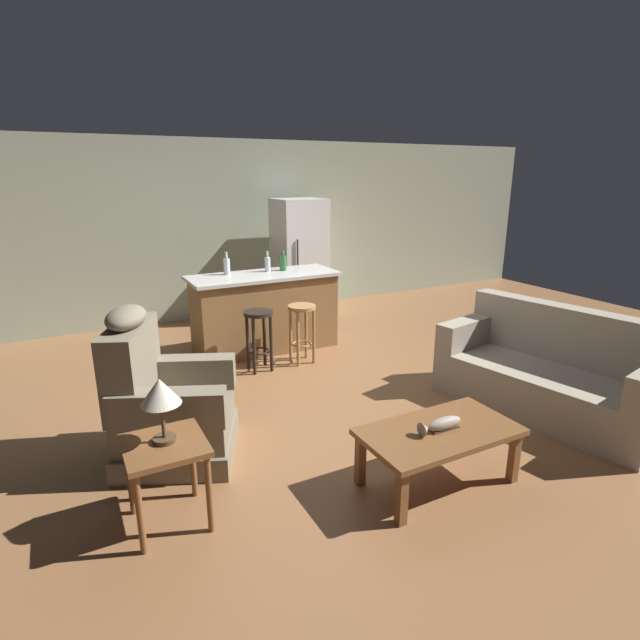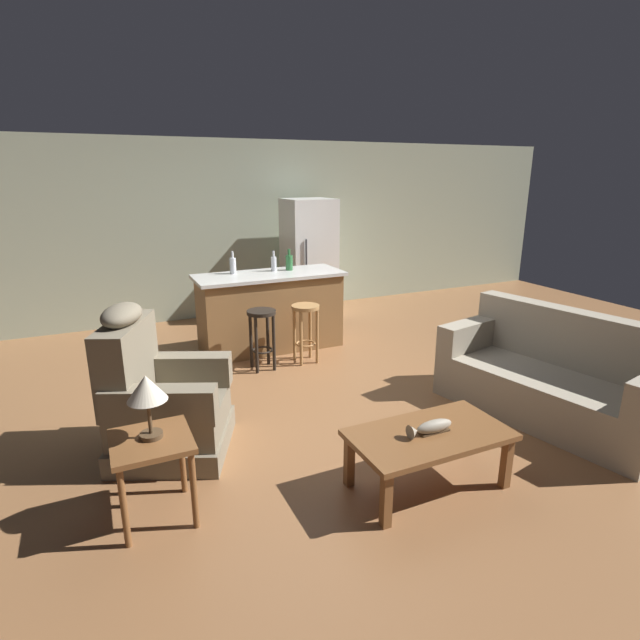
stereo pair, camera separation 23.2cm
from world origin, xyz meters
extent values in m
plane|color=brown|center=(0.00, 0.00, 0.00)|extent=(12.00, 12.00, 0.00)
cube|color=#9EA88E|center=(0.00, 3.12, 1.30)|extent=(12.00, 0.05, 2.60)
cube|color=brown|center=(0.02, -1.86, 0.40)|extent=(1.10, 0.60, 0.04)
cube|color=brown|center=(-0.47, -2.10, 0.19)|extent=(0.06, 0.06, 0.38)
cube|color=brown|center=(0.51, -2.10, 0.19)|extent=(0.06, 0.06, 0.38)
cube|color=brown|center=(-0.47, -1.62, 0.19)|extent=(0.06, 0.06, 0.38)
cube|color=brown|center=(0.51, -1.62, 0.19)|extent=(0.06, 0.06, 0.38)
cube|color=#4C3823|center=(0.04, -1.87, 0.43)|extent=(0.22, 0.07, 0.01)
ellipsoid|color=#9E937F|center=(0.04, -1.87, 0.46)|extent=(0.28, 0.09, 0.09)
cone|color=#9E937F|center=(-0.13, -1.87, 0.46)|extent=(0.06, 0.10, 0.10)
cube|color=#9E937F|center=(1.62, -1.45, 0.10)|extent=(1.21, 2.03, 0.20)
cube|color=#9E937F|center=(1.62, -1.45, 0.31)|extent=(1.21, 2.03, 0.22)
cube|color=#9E937F|center=(1.94, -1.39, 0.68)|extent=(0.58, 1.90, 0.52)
cube|color=#9E937F|center=(1.45, -0.62, 0.56)|extent=(0.86, 0.37, 0.28)
cube|color=#756B56|center=(-1.51, -0.62, 0.09)|extent=(1.11, 1.11, 0.18)
cube|color=#756B56|center=(-1.51, -0.62, 0.30)|extent=(1.03, 1.01, 0.24)
cube|color=#756B56|center=(-1.79, -0.50, 0.74)|extent=(0.52, 0.79, 0.64)
ellipsoid|color=#756B56|center=(-1.79, -0.50, 1.12)|extent=(0.43, 0.53, 0.16)
cube|color=#756B56|center=(-1.36, -0.33, 0.55)|extent=(0.80, 0.49, 0.26)
cube|color=#756B56|center=(-1.63, -0.93, 0.55)|extent=(0.80, 0.49, 0.26)
cube|color=brown|center=(-1.74, -1.40, 0.54)|extent=(0.48, 0.48, 0.04)
cylinder|color=brown|center=(-1.94, -1.60, 0.26)|extent=(0.04, 0.04, 0.52)
cylinder|color=brown|center=(-1.54, -1.60, 0.26)|extent=(0.04, 0.04, 0.52)
cylinder|color=brown|center=(-1.94, -1.20, 0.26)|extent=(0.04, 0.04, 0.52)
cylinder|color=brown|center=(-1.54, -1.20, 0.26)|extent=(0.04, 0.04, 0.52)
cylinder|color=#4C3823|center=(-1.74, -1.39, 0.58)|extent=(0.14, 0.14, 0.03)
cylinder|color=#4C3823|center=(-1.74, -1.39, 0.70)|extent=(0.02, 0.02, 0.22)
cone|color=beige|center=(-1.74, -1.39, 0.89)|extent=(0.24, 0.24, 0.16)
cube|color=olive|center=(0.00, 1.35, 0.45)|extent=(1.71, 0.63, 0.91)
cube|color=silver|center=(0.00, 1.35, 0.93)|extent=(1.80, 0.70, 0.04)
cylinder|color=black|center=(-0.32, 0.72, 0.66)|extent=(0.32, 0.32, 0.04)
torus|color=black|center=(-0.32, 0.72, 0.22)|extent=(0.23, 0.23, 0.02)
cylinder|color=black|center=(-0.42, 0.62, 0.32)|extent=(0.04, 0.04, 0.64)
cylinder|color=black|center=(-0.22, 0.62, 0.32)|extent=(0.04, 0.04, 0.64)
cylinder|color=black|center=(-0.42, 0.82, 0.32)|extent=(0.04, 0.04, 0.64)
cylinder|color=black|center=(-0.22, 0.82, 0.32)|extent=(0.04, 0.04, 0.64)
cylinder|color=#A87A47|center=(0.20, 0.72, 0.66)|extent=(0.32, 0.32, 0.04)
torus|color=#A87A47|center=(0.20, 0.72, 0.22)|extent=(0.23, 0.23, 0.02)
cylinder|color=#A87A47|center=(0.10, 0.62, 0.32)|extent=(0.04, 0.04, 0.64)
cylinder|color=#A87A47|center=(0.30, 0.62, 0.32)|extent=(0.04, 0.04, 0.64)
cylinder|color=#A87A47|center=(0.10, 0.82, 0.32)|extent=(0.04, 0.04, 0.64)
cylinder|color=#A87A47|center=(0.30, 0.82, 0.32)|extent=(0.04, 0.04, 0.64)
cube|color=white|center=(1.05, 2.55, 0.88)|extent=(0.70, 0.66, 1.76)
cylinder|color=#333338|center=(0.86, 2.20, 0.97)|extent=(0.02, 0.02, 0.50)
cylinder|color=silver|center=(0.11, 1.47, 1.04)|extent=(0.07, 0.07, 0.18)
cylinder|color=silver|center=(0.11, 1.47, 1.16)|extent=(0.03, 0.03, 0.08)
cylinder|color=silver|center=(-0.40, 1.52, 1.05)|extent=(0.08, 0.08, 0.19)
cylinder|color=silver|center=(-0.40, 1.52, 1.18)|extent=(0.03, 0.03, 0.08)
cylinder|color=#2D6B38|center=(0.30, 1.45, 1.04)|extent=(0.09, 0.09, 0.18)
cylinder|color=#2D6B38|center=(0.30, 1.45, 1.17)|extent=(0.03, 0.03, 0.08)
camera|label=1|loc=(-2.16, -4.20, 2.12)|focal=28.00mm
camera|label=2|loc=(-1.95, -4.31, 2.12)|focal=28.00mm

